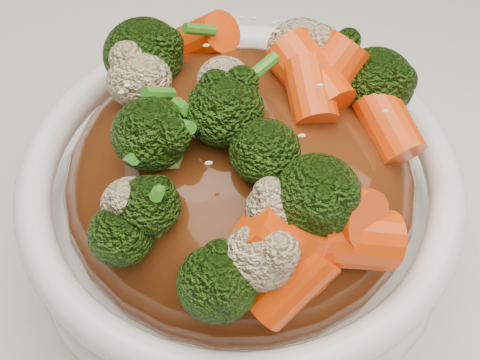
{
  "coord_description": "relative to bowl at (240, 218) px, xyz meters",
  "views": [
    {
      "loc": [
        -0.09,
        -0.22,
        1.13
      ],
      "look_at": [
        -0.05,
        0.01,
        0.83
      ],
      "focal_mm": 55.0,
      "sensor_mm": 36.0,
      "label": 1
    }
  ],
  "objects": [
    {
      "name": "sauce_base",
      "position": [
        -0.0,
        0.0,
        0.03
      ],
      "size": [
        0.19,
        0.19,
        0.1
      ],
      "primitive_type": "ellipsoid",
      "rotation": [
        0.0,
        0.0,
        0.05
      ],
      "color": "#53250E",
      "rests_on": "bowl"
    },
    {
      "name": "tablecloth",
      "position": [
        0.05,
        -0.01,
        -0.06
      ],
      "size": [
        1.2,
        0.8,
        0.04
      ],
      "primitive_type": "cube",
      "color": "white",
      "rests_on": "dining_table"
    },
    {
      "name": "bowl",
      "position": [
        0.0,
        0.0,
        0.0
      ],
      "size": [
        0.24,
        0.24,
        0.09
      ],
      "primitive_type": null,
      "rotation": [
        0.0,
        0.0,
        0.05
      ],
      "color": "white",
      "rests_on": "tablecloth"
    },
    {
      "name": "broccoli",
      "position": [
        -0.0,
        0.0,
        0.09
      ],
      "size": [
        0.19,
        0.19,
        0.05
      ],
      "primitive_type": null,
      "rotation": [
        0.0,
        0.0,
        0.05
      ],
      "color": "black",
      "rests_on": "sauce_base"
    },
    {
      "name": "carrots",
      "position": [
        -0.0,
        0.0,
        0.1
      ],
      "size": [
        0.19,
        0.19,
        0.05
      ],
      "primitive_type": null,
      "rotation": [
        0.0,
        0.0,
        0.05
      ],
      "color": "#FC4908",
      "rests_on": "sauce_base"
    },
    {
      "name": "cauliflower",
      "position": [
        -0.0,
        0.0,
        0.09
      ],
      "size": [
        0.19,
        0.19,
        0.04
      ],
      "primitive_type": null,
      "rotation": [
        0.0,
        0.0,
        0.05
      ],
      "color": "beige",
      "rests_on": "sauce_base"
    },
    {
      "name": "sesame_seeds",
      "position": [
        -0.0,
        0.0,
        0.1
      ],
      "size": [
        0.17,
        0.17,
        0.01
      ],
      "primitive_type": null,
      "rotation": [
        0.0,
        0.0,
        0.05
      ],
      "color": "beige",
      "rests_on": "sauce_base"
    },
    {
      "name": "scallions",
      "position": [
        -0.0,
        0.0,
        0.1
      ],
      "size": [
        0.14,
        0.14,
        0.02
      ],
      "primitive_type": null,
      "rotation": [
        0.0,
        0.0,
        0.05
      ],
      "color": "#327C1C",
      "rests_on": "sauce_base"
    }
  ]
}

